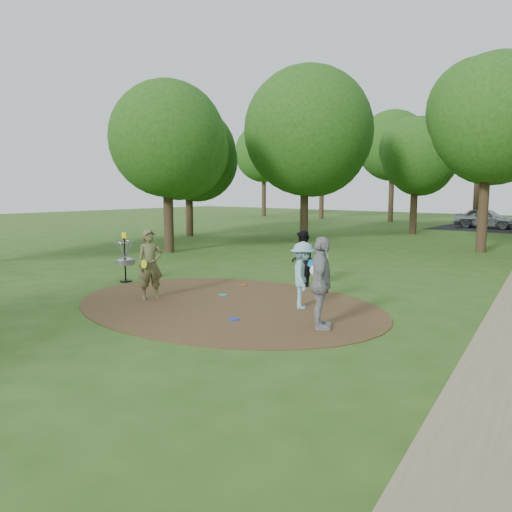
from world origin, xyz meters
The scene contains 12 objects.
ground centered at (0.00, 0.00, 0.00)m, with size 100.00×100.00×0.00m, color #2D5119.
dirt_clearing centered at (0.00, 0.00, 0.01)m, with size 8.40×8.40×0.02m, color #47301C.
player_observer_with_disc centered at (-1.92, -0.80, 0.92)m, with size 0.69×0.79×1.84m.
player_throwing_with_disc centered at (1.70, 0.89, 0.81)m, with size 1.26×1.21×1.62m.
player_walking_with_disc centered at (0.20, 3.11, 0.83)m, with size 0.97×1.02×1.66m.
player_waiting_with_disc centered at (3.00, -0.38, 0.96)m, with size 0.96×1.21×1.92m.
disc_ground_cyan centered at (-0.74, 0.69, 0.03)m, with size 0.22×0.22×0.02m, color #19A1C9.
disc_ground_blue centered at (1.17, -1.00, 0.03)m, with size 0.22×0.22×0.02m, color #0D33E3.
disc_ground_red centered at (-1.19, 2.07, 0.03)m, with size 0.22×0.22×0.02m, color #BF3813.
car_left centered at (-1.64, 29.80, 0.72)m, with size 1.70×4.24×1.44m, color #AFAFB7.
disc_golf_basket centered at (-4.50, 0.30, 0.87)m, with size 0.63×0.63×1.54m.
tree_ring centered at (0.75, 9.46, 5.25)m, with size 37.22×45.66×9.32m.
Camera 1 is at (8.28, -8.98, 2.88)m, focal length 35.00 mm.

